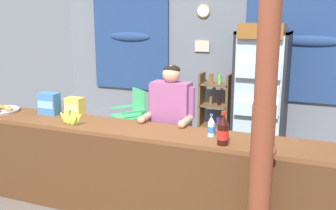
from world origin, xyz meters
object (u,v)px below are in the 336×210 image
plastic_lawn_chair (132,113)px  soda_bottle_cola (223,131)px  shopkeeper (171,117)px  snack_box_biscuit (49,104)px  banana_bunch (71,119)px  pastry_tray (1,110)px  drink_fridge (261,85)px  snack_box_instant_noodle (75,107)px  timber_post (264,112)px  bottle_shelf_rack (215,107)px  stall_counter (146,167)px  soda_bottle_water (211,127)px

plastic_lawn_chair → soda_bottle_cola: bearing=-47.4°
shopkeeper → snack_box_biscuit: shopkeeper is taller
banana_bunch → pastry_tray: bearing=171.9°
drink_fridge → snack_box_instant_noodle: size_ratio=9.42×
pastry_tray → shopkeeper: bearing=12.3°
timber_post → banana_bunch: bearing=171.8°
timber_post → pastry_tray: bearing=171.8°
bottle_shelf_rack → plastic_lawn_chair: bottle_shelf_rack is taller
shopkeeper → soda_bottle_cola: shopkeeper is taller
pastry_tray → soda_bottle_cola: bearing=-3.9°
timber_post → soda_bottle_cola: size_ratio=9.20×
bottle_shelf_rack → snack_box_biscuit: snack_box_biscuit is taller
snack_box_instant_noodle → bottle_shelf_rack: bearing=66.7°
pastry_tray → snack_box_biscuit: bearing=10.3°
timber_post → shopkeeper: timber_post is taller
stall_counter → pastry_tray: pastry_tray is taller
timber_post → soda_bottle_cola: 0.52m
timber_post → bottle_shelf_rack: 3.22m
bottle_shelf_rack → snack_box_instant_noodle: 2.54m
drink_fridge → pastry_tray: size_ratio=4.61×
timber_post → soda_bottle_water: bearing=139.8°
stall_counter → bottle_shelf_rack: (-0.03, 2.61, 0.01)m
snack_box_instant_noodle → banana_bunch: bearing=-61.6°
drink_fridge → plastic_lawn_chair: size_ratio=2.23×
timber_post → snack_box_instant_noodle: timber_post is taller
drink_fridge → shopkeeper: drink_fridge is taller
plastic_lawn_chair → banana_bunch: (0.42, -2.18, 0.49)m
soda_bottle_cola → snack_box_biscuit: size_ratio=1.21×
bottle_shelf_rack → banana_bunch: size_ratio=4.19×
plastic_lawn_chair → pastry_tray: (-0.67, -2.02, 0.45)m
timber_post → soda_bottle_water: timber_post is taller
snack_box_biscuit → banana_bunch: 0.55m
soda_bottle_cola → pastry_tray: bearing=176.1°
snack_box_instant_noodle → banana_bunch: (0.18, -0.33, -0.04)m
bottle_shelf_rack → plastic_lawn_chair: 1.32m
pastry_tray → banana_bunch: banana_bunch is taller
stall_counter → soda_bottle_water: bearing=13.8°
snack_box_instant_noodle → banana_bunch: snack_box_instant_noodle is taller
stall_counter → banana_bunch: 0.94m
snack_box_biscuit → banana_bunch: snack_box_biscuit is taller
soda_bottle_cola → pastry_tray: size_ratio=0.72×
soda_bottle_water → snack_box_biscuit: snack_box_biscuit is taller
shopkeeper → banana_bunch: 1.06m
drink_fridge → bottle_shelf_rack: drink_fridge is taller
drink_fridge → pastry_tray: bearing=-140.6°
timber_post → pastry_tray: (-3.07, 0.44, -0.37)m
drink_fridge → banana_bunch: 2.81m
timber_post → bottle_shelf_rack: timber_post is taller
stall_counter → soda_bottle_cola: 0.90m
timber_post → snack_box_biscuit: size_ratio=11.14×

